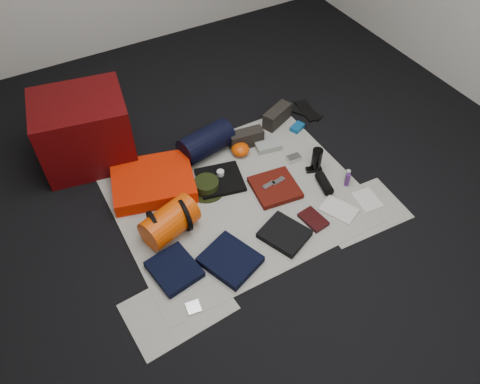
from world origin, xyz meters
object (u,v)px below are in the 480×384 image
navy_duffel (206,142)px  sleeping_pad (153,181)px  water_bottle (317,160)px  paperback_book (313,219)px  compact_camera (294,158)px  red_cabinet (84,131)px  stuff_sack (170,222)px

navy_duffel → sleeping_pad: bearing=-175.6°
navy_duffel → water_bottle: navy_duffel is taller
paperback_book → navy_duffel: bearing=100.8°
water_bottle → compact_camera: water_bottle is taller
red_cabinet → sleeping_pad: 0.61m
paperback_book → stuff_sack: bearing=148.4°
stuff_sack → navy_duffel: size_ratio=0.88×
water_bottle → paperback_book: bearing=-126.9°
water_bottle → paperback_book: size_ratio=1.02×
stuff_sack → water_bottle: stuff_sack is taller
navy_duffel → paperback_book: navy_duffel is taller
sleeping_pad → stuff_sack: size_ratio=1.57×
sleeping_pad → stuff_sack: stuff_sack is taller
water_bottle → compact_camera: bearing=119.1°
water_bottle → sleeping_pad: bearing=159.2°
red_cabinet → navy_duffel: size_ratio=1.55×
navy_duffel → paperback_book: 0.98m
navy_duffel → water_bottle: bearing=-53.0°
sleeping_pad → water_bottle: water_bottle is taller
red_cabinet → compact_camera: (1.28, -0.76, -0.23)m
stuff_sack → compact_camera: bearing=9.0°
red_cabinet → stuff_sack: red_cabinet is taller
red_cabinet → water_bottle: size_ratio=3.30×
sleeping_pad → compact_camera: 1.03m
paperback_book → compact_camera: bearing=61.3°
compact_camera → paperback_book: (-0.20, -0.54, -0.01)m
compact_camera → paperback_book: size_ratio=0.55×
compact_camera → navy_duffel: bearing=145.4°
red_cabinet → navy_duffel: red_cabinet is taller
compact_camera → red_cabinet: bearing=151.6°
water_bottle → compact_camera: (-0.08, 0.15, -0.07)m
red_cabinet → compact_camera: red_cabinet is taller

